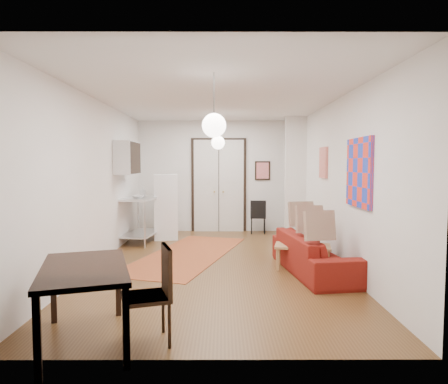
{
  "coord_description": "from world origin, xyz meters",
  "views": [
    {
      "loc": [
        0.11,
        -7.0,
        1.77
      ],
      "look_at": [
        0.13,
        0.43,
        1.25
      ],
      "focal_mm": 32.0,
      "sensor_mm": 36.0,
      "label": 1
    }
  ],
  "objects_px": {
    "kitchen_counter": "(141,212)",
    "dining_chair_far": "(147,285)",
    "dining_table": "(84,275)",
    "black_side_chair": "(258,213)",
    "fridge": "(166,207)",
    "dining_chair_near": "(147,285)",
    "sofa": "(315,253)",
    "coffee_table": "(303,248)"
  },
  "relations": [
    {
      "from": "kitchen_counter",
      "to": "dining_chair_far",
      "type": "xyz_separation_m",
      "value": [
        1.09,
        -5.04,
        -0.13
      ]
    },
    {
      "from": "kitchen_counter",
      "to": "dining_table",
      "type": "xyz_separation_m",
      "value": [
        0.49,
        -5.14,
        0.0
      ]
    },
    {
      "from": "black_side_chair",
      "to": "kitchen_counter",
      "type": "bearing_deg",
      "value": 28.45
    },
    {
      "from": "dining_table",
      "to": "black_side_chair",
      "type": "height_order",
      "value": "black_side_chair"
    },
    {
      "from": "kitchen_counter",
      "to": "dining_chair_far",
      "type": "bearing_deg",
      "value": -69.75
    },
    {
      "from": "black_side_chair",
      "to": "dining_chair_far",
      "type": "bearing_deg",
      "value": 79.37
    },
    {
      "from": "fridge",
      "to": "dining_chair_far",
      "type": "height_order",
      "value": "fridge"
    },
    {
      "from": "kitchen_counter",
      "to": "black_side_chair",
      "type": "height_order",
      "value": "kitchen_counter"
    },
    {
      "from": "dining_chair_near",
      "to": "dining_chair_far",
      "type": "height_order",
      "value": "same"
    },
    {
      "from": "sofa",
      "to": "fridge",
      "type": "bearing_deg",
      "value": 35.82
    },
    {
      "from": "dining_chair_near",
      "to": "sofa",
      "type": "bearing_deg",
      "value": 119.84
    },
    {
      "from": "sofa",
      "to": "fridge",
      "type": "xyz_separation_m",
      "value": [
        -2.85,
        2.97,
        0.45
      ]
    },
    {
      "from": "coffee_table",
      "to": "black_side_chair",
      "type": "bearing_deg",
      "value": 97.12
    },
    {
      "from": "sofa",
      "to": "dining_chair_near",
      "type": "distance_m",
      "value": 3.36
    },
    {
      "from": "coffee_table",
      "to": "fridge",
      "type": "bearing_deg",
      "value": 134.59
    },
    {
      "from": "fridge",
      "to": "dining_chair_far",
      "type": "xyz_separation_m",
      "value": [
        0.59,
        -5.44,
        -0.21
      ]
    },
    {
      "from": "dining_table",
      "to": "dining_chair_far",
      "type": "xyz_separation_m",
      "value": [
        0.6,
        0.1,
        -0.13
      ]
    },
    {
      "from": "kitchen_counter",
      "to": "dining_chair_far",
      "type": "distance_m",
      "value": 5.16
    },
    {
      "from": "coffee_table",
      "to": "black_side_chair",
      "type": "xyz_separation_m",
      "value": [
        -0.45,
        3.58,
        0.14
      ]
    },
    {
      "from": "dining_chair_far",
      "to": "coffee_table",
      "type": "bearing_deg",
      "value": 124.41
    },
    {
      "from": "sofa",
      "to": "dining_chair_far",
      "type": "xyz_separation_m",
      "value": [
        -2.26,
        -2.47,
        0.24
      ]
    },
    {
      "from": "dining_chair_near",
      "to": "coffee_table",
      "type": "bearing_deg",
      "value": 124.41
    },
    {
      "from": "kitchen_counter",
      "to": "black_side_chair",
      "type": "distance_m",
      "value": 3.03
    },
    {
      "from": "dining_table",
      "to": "dining_chair_near",
      "type": "bearing_deg",
      "value": 9.09
    },
    {
      "from": "dining_chair_near",
      "to": "black_side_chair",
      "type": "height_order",
      "value": "dining_chair_near"
    },
    {
      "from": "black_side_chair",
      "to": "dining_chair_near",
      "type": "bearing_deg",
      "value": 79.37
    },
    {
      "from": "dining_chair_far",
      "to": "black_side_chair",
      "type": "relative_size",
      "value": 1.12
    },
    {
      "from": "coffee_table",
      "to": "kitchen_counter",
      "type": "bearing_deg",
      "value": 143.87
    },
    {
      "from": "coffee_table",
      "to": "kitchen_counter",
      "type": "distance_m",
      "value": 3.98
    },
    {
      "from": "fridge",
      "to": "dining_chair_far",
      "type": "relative_size",
      "value": 1.6
    },
    {
      "from": "dining_table",
      "to": "coffee_table",
      "type": "bearing_deg",
      "value": 45.95
    },
    {
      "from": "dining_table",
      "to": "black_side_chair",
      "type": "xyz_separation_m",
      "value": [
        2.26,
        6.38,
        -0.19
      ]
    },
    {
      "from": "kitchen_counter",
      "to": "fridge",
      "type": "relative_size",
      "value": 0.93
    },
    {
      "from": "coffee_table",
      "to": "dining_chair_near",
      "type": "xyz_separation_m",
      "value": [
        -2.11,
        -2.7,
        0.2
      ]
    },
    {
      "from": "kitchen_counter",
      "to": "dining_chair_near",
      "type": "xyz_separation_m",
      "value": [
        1.09,
        -5.04,
        -0.13
      ]
    },
    {
      "from": "fridge",
      "to": "dining_chair_near",
      "type": "relative_size",
      "value": 1.6
    },
    {
      "from": "dining_chair_near",
      "to": "dining_chair_far",
      "type": "distance_m",
      "value": 0.0
    },
    {
      "from": "dining_chair_far",
      "to": "dining_table",
      "type": "bearing_deg",
      "value": -98.56
    },
    {
      "from": "black_side_chair",
      "to": "fridge",
      "type": "bearing_deg",
      "value": 24.8
    },
    {
      "from": "fridge",
      "to": "dining_chair_far",
      "type": "bearing_deg",
      "value": -91.83
    },
    {
      "from": "kitchen_counter",
      "to": "fridge",
      "type": "distance_m",
      "value": 0.65
    },
    {
      "from": "fridge",
      "to": "black_side_chair",
      "type": "xyz_separation_m",
      "value": [
        2.25,
        0.85,
        -0.27
      ]
    }
  ]
}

